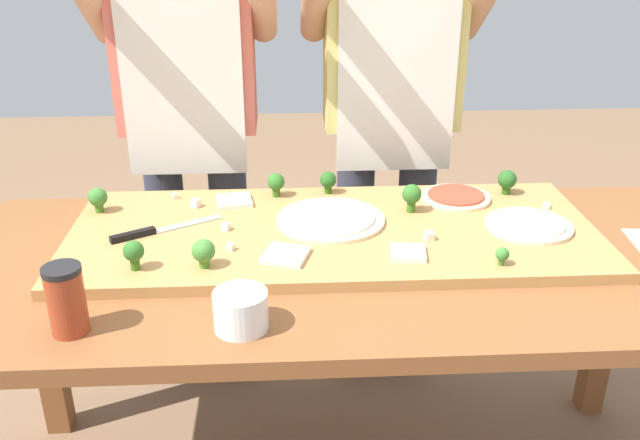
% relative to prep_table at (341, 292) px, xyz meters
% --- Properties ---
extents(prep_table, '(1.83, 0.80, 0.76)m').
position_rel_prep_table_xyz_m(prep_table, '(0.00, 0.00, 0.00)').
color(prep_table, brown).
rests_on(prep_table, ground).
extents(cutting_board, '(1.30, 0.54, 0.03)m').
position_rel_prep_table_xyz_m(cutting_board, '(-0.01, 0.11, 0.11)').
color(cutting_board, '#B27F47').
rests_on(cutting_board, prep_table).
extents(chefs_knife, '(0.26, 0.16, 0.02)m').
position_rel_prep_table_xyz_m(chefs_knife, '(-0.45, 0.10, 0.13)').
color(chefs_knife, '#B7BABF').
rests_on(chefs_knife, cutting_board).
extents(pizza_whole_cheese_artichoke, '(0.27, 0.27, 0.02)m').
position_rel_prep_table_xyz_m(pizza_whole_cheese_artichoke, '(-0.02, 0.15, 0.13)').
color(pizza_whole_cheese_artichoke, beige).
rests_on(pizza_whole_cheese_artichoke, cutting_board).
extents(pizza_whole_white_garlic, '(0.21, 0.21, 0.02)m').
position_rel_prep_table_xyz_m(pizza_whole_white_garlic, '(0.47, 0.08, 0.13)').
color(pizza_whole_white_garlic, beige).
rests_on(pizza_whole_white_garlic, cutting_board).
extents(pizza_whole_tomato_red, '(0.19, 0.19, 0.02)m').
position_rel_prep_table_xyz_m(pizza_whole_tomato_red, '(0.33, 0.27, 0.13)').
color(pizza_whole_tomato_red, beige).
rests_on(pizza_whole_tomato_red, cutting_board).
extents(pizza_slice_near_right, '(0.10, 0.10, 0.01)m').
position_rel_prep_table_xyz_m(pizza_slice_near_right, '(-0.27, 0.28, 0.13)').
color(pizza_slice_near_right, silver).
rests_on(pizza_slice_near_right, cutting_board).
extents(pizza_slice_far_left, '(0.09, 0.09, 0.01)m').
position_rel_prep_table_xyz_m(pizza_slice_far_left, '(0.15, -0.05, 0.13)').
color(pizza_slice_far_left, silver).
rests_on(pizza_slice_far_left, cutting_board).
extents(pizza_slice_center, '(0.12, 0.12, 0.01)m').
position_rel_prep_table_xyz_m(pizza_slice_center, '(-0.13, -0.04, 0.13)').
color(pizza_slice_center, silver).
rests_on(pizza_slice_center, cutting_board).
extents(broccoli_floret_back_left, '(0.05, 0.05, 0.07)m').
position_rel_prep_table_xyz_m(broccoli_floret_back_left, '(-0.15, 0.32, 0.16)').
color(broccoli_floret_back_left, '#366618').
rests_on(broccoli_floret_back_left, cutting_board).
extents(broccoli_floret_back_right, '(0.05, 0.05, 0.07)m').
position_rel_prep_table_xyz_m(broccoli_floret_back_right, '(-0.31, -0.08, 0.16)').
color(broccoli_floret_back_right, '#487A23').
rests_on(broccoli_floret_back_right, cutting_board).
extents(broccoli_floret_front_mid, '(0.03, 0.03, 0.04)m').
position_rel_prep_table_xyz_m(broccoli_floret_front_mid, '(0.35, -0.11, 0.15)').
color(broccoli_floret_front_mid, '#3F7220').
rests_on(broccoli_floret_front_mid, cutting_board).
extents(broccoli_floret_center_right, '(0.05, 0.05, 0.07)m').
position_rel_prep_table_xyz_m(broccoli_floret_center_right, '(0.48, 0.30, 0.16)').
color(broccoli_floret_center_right, '#2C5915').
rests_on(broccoli_floret_center_right, cutting_board).
extents(broccoli_floret_front_left, '(0.05, 0.05, 0.08)m').
position_rel_prep_table_xyz_m(broccoli_floret_front_left, '(0.20, 0.20, 0.17)').
color(broccoli_floret_front_left, '#366618').
rests_on(broccoli_floret_front_left, cutting_board).
extents(broccoli_floret_back_mid, '(0.05, 0.05, 0.07)m').
position_rel_prep_table_xyz_m(broccoli_floret_back_mid, '(-0.61, 0.24, 0.16)').
color(broccoli_floret_back_mid, '#3F7220').
rests_on(broccoli_floret_back_mid, cutting_board).
extents(broccoli_floret_center_left, '(0.05, 0.05, 0.06)m').
position_rel_prep_table_xyz_m(broccoli_floret_center_left, '(-0.01, 0.34, 0.16)').
color(broccoli_floret_center_left, '#2C5915').
rests_on(broccoli_floret_center_left, cutting_board).
extents(broccoli_floret_front_right, '(0.05, 0.05, 0.07)m').
position_rel_prep_table_xyz_m(broccoli_floret_front_right, '(-0.46, -0.08, 0.16)').
color(broccoli_floret_front_right, '#366618').
rests_on(broccoli_floret_front_right, cutting_board).
extents(cheese_crumble_a, '(0.02, 0.02, 0.01)m').
position_rel_prep_table_xyz_m(cheese_crumble_a, '(-0.43, 0.32, 0.13)').
color(cheese_crumble_a, silver).
rests_on(cheese_crumble_a, cutting_board).
extents(cheese_crumble_b, '(0.02, 0.02, 0.02)m').
position_rel_prep_table_xyz_m(cheese_crumble_b, '(-0.28, 0.11, 0.13)').
color(cheese_crumble_b, white).
rests_on(cheese_crumble_b, cutting_board).
extents(cheese_crumble_c, '(0.02, 0.02, 0.01)m').
position_rel_prep_table_xyz_m(cheese_crumble_c, '(0.56, 0.20, 0.13)').
color(cheese_crumble_c, white).
rests_on(cheese_crumble_c, cutting_board).
extents(cheese_crumble_d, '(0.02, 0.02, 0.02)m').
position_rel_prep_table_xyz_m(cheese_crumble_d, '(-0.26, 0.00, 0.13)').
color(cheese_crumble_d, silver).
rests_on(cheese_crumble_d, cutting_board).
extents(cheese_crumble_e, '(0.02, 0.02, 0.02)m').
position_rel_prep_table_xyz_m(cheese_crumble_e, '(0.21, 0.03, 0.13)').
color(cheese_crumble_e, silver).
rests_on(cheese_crumble_e, cutting_board).
extents(cheese_crumble_f, '(0.03, 0.03, 0.02)m').
position_rel_prep_table_xyz_m(cheese_crumble_f, '(-0.37, 0.26, 0.13)').
color(cheese_crumble_f, silver).
rests_on(cheese_crumble_f, cutting_board).
extents(flour_cup, '(0.11, 0.11, 0.08)m').
position_rel_prep_table_xyz_m(flour_cup, '(-0.22, -0.29, 0.13)').
color(flour_cup, white).
rests_on(flour_cup, prep_table).
extents(sauce_jar, '(0.07, 0.07, 0.14)m').
position_rel_prep_table_xyz_m(sauce_jar, '(-0.55, -0.28, 0.16)').
color(sauce_jar, '#99381E').
rests_on(sauce_jar, prep_table).
extents(cook_left, '(0.54, 0.39, 1.67)m').
position_rel_prep_table_xyz_m(cook_left, '(-0.41, 0.60, 0.33)').
color(cook_left, '#333847').
rests_on(cook_left, ground).
extents(cook_right, '(0.54, 0.39, 1.67)m').
position_rel_prep_table_xyz_m(cook_right, '(0.20, 0.60, 0.33)').
color(cook_right, '#333847').
rests_on(cook_right, ground).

